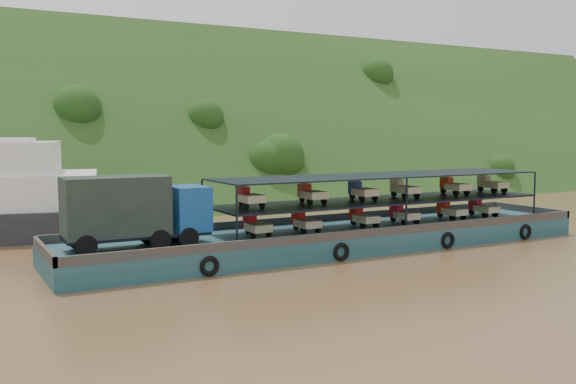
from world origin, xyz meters
TOP-DOWN VIEW (x-y plane):
  - ground at (0.00, 0.00)m, footprint 160.00×160.00m
  - hillside at (0.00, 36.00)m, footprint 140.00×39.60m
  - cargo_barge at (-2.83, -1.95)m, footprint 35.00×7.18m

SIDE VIEW (x-z plane):
  - ground at x=0.00m, z-range 0.00..0.00m
  - hillside at x=0.00m, z-range -19.80..19.80m
  - cargo_barge at x=-2.83m, z-range -1.25..3.78m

